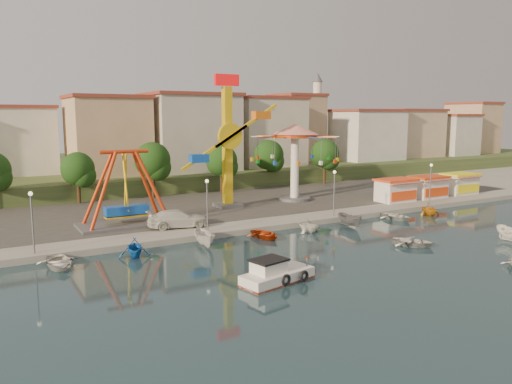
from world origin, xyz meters
TOP-DOWN VIEW (x-y plane):
  - ground at (0.00, 0.00)m, footprint 200.00×200.00m
  - quay_deck at (0.00, 62.00)m, footprint 200.00×100.00m
  - asphalt_pad at (0.00, 30.00)m, footprint 90.00×28.00m
  - hill_terrace at (0.00, 67.00)m, footprint 200.00×60.00m
  - pirate_ship_ride at (-14.20, 19.91)m, footprint 10.00×5.00m
  - kamikaze_tower at (0.29, 23.81)m, footprint 8.79×3.10m
  - wave_swinger at (10.09, 24.16)m, footprint 11.60×11.60m
  - booth_left at (21.34, 16.49)m, footprint 5.40×3.78m
  - booth_mid at (27.67, 16.49)m, footprint 5.40×3.78m
  - booth_right at (34.37, 16.49)m, footprint 5.40×3.78m
  - lamp_post_0 at (-24.00, 13.00)m, footprint 0.14×0.14m
  - lamp_post_1 at (-8.00, 13.00)m, footprint 0.14×0.14m
  - lamp_post_2 at (8.00, 13.00)m, footprint 0.14×0.14m
  - lamp_post_3 at (24.00, 13.00)m, footprint 0.14×0.14m
  - tree_1 at (-16.00, 36.24)m, footprint 4.35×4.35m
  - tree_2 at (-6.00, 35.81)m, footprint 5.02×5.02m
  - tree_3 at (4.00, 34.36)m, footprint 4.68×4.68m
  - tree_4 at (14.00, 37.35)m, footprint 4.86×4.86m
  - tree_5 at (24.00, 35.54)m, footprint 4.83×4.83m
  - building_1 at (-21.33, 51.38)m, footprint 12.33×9.01m
  - building_2 at (-8.19, 51.96)m, footprint 11.95×9.28m
  - building_3 at (5.60, 48.80)m, footprint 12.59×10.50m
  - building_4 at (19.07, 52.20)m, footprint 10.75×9.23m
  - building_5 at (32.37, 50.33)m, footprint 12.77×10.96m
  - building_6 at (44.15, 48.77)m, footprint 8.23×8.98m
  - building_7 at (56.03, 53.70)m, footprint 11.59×10.93m
  - building_8 at (69.93, 47.19)m, footprint 12.84×9.28m
  - building_9 at (83.46, 49.95)m, footprint 12.95×9.17m
  - minaret at (36.00, 54.00)m, footprint 2.80×2.80m
  - cabin_motorboat at (-9.40, -2.05)m, footprint 6.04×3.29m
  - rowboat_a at (7.27, 0.33)m, footprint 4.46×4.81m
  - van at (-9.88, 16.28)m, footprint 6.60×3.54m
  - moored_boat_0 at (-22.57, 9.80)m, footprint 3.07×4.26m
  - moored_boat_1 at (-16.36, 9.80)m, footprint 3.48×3.79m
  - moored_boat_2 at (-9.74, 9.80)m, footprint 2.08×4.19m
  - moored_boat_3 at (-3.19, 9.80)m, footprint 3.09×4.05m
  - moored_boat_4 at (2.10, 9.80)m, footprint 3.29×3.55m
  - moored_boat_5 at (7.71, 9.80)m, footprint 1.45×3.66m
  - moored_boat_6 at (14.77, 9.80)m, footprint 3.48×4.31m
  - moored_boat_7 at (20.28, 9.80)m, footprint 3.17×3.48m

SIDE VIEW (x-z plane):
  - ground at x=0.00m, z-range 0.00..0.00m
  - quay_deck at x=0.00m, z-range 0.00..0.60m
  - moored_boat_3 at x=-3.19m, z-range 0.00..0.78m
  - moored_boat_6 at x=14.77m, z-range 0.00..0.79m
  - rowboat_a at x=7.27m, z-range 0.00..0.81m
  - moored_boat_0 at x=-22.57m, z-range 0.00..0.87m
  - cabin_motorboat at x=-9.40m, z-range -0.47..1.54m
  - asphalt_pad at x=0.00m, z-range 0.60..0.61m
  - moored_boat_5 at x=7.71m, z-range 0.00..1.40m
  - moored_boat_4 at x=2.10m, z-range 0.00..1.54m
  - moored_boat_2 at x=-9.74m, z-range 0.00..1.55m
  - moored_boat_7 at x=20.28m, z-range 0.00..1.58m
  - moored_boat_1 at x=-16.36m, z-range 0.00..1.68m
  - hill_terrace at x=0.00m, z-range 0.00..3.00m
  - van at x=-9.88m, z-range 0.60..2.42m
  - booth_left at x=21.34m, z-range 0.62..3.70m
  - booth_mid at x=27.67m, z-range 0.62..3.70m
  - booth_right at x=34.37m, z-range 0.62..3.70m
  - lamp_post_0 at x=-24.00m, z-range 0.60..5.60m
  - lamp_post_1 at x=-8.00m, z-range 0.60..5.60m
  - lamp_post_2 at x=8.00m, z-range 0.60..5.60m
  - lamp_post_3 at x=24.00m, z-range 0.60..5.60m
  - pirate_ship_ride at x=-14.20m, z-range 0.39..8.39m
  - tree_1 at x=-16.00m, z-range 1.80..8.60m
  - tree_3 at x=4.00m, z-range 1.90..9.21m
  - tree_5 at x=24.00m, z-range 1.94..9.48m
  - tree_4 at x=14.00m, z-range 1.95..9.55m
  - tree_2 at x=-6.00m, z-range 1.99..9.84m
  - building_1 at x=-21.33m, z-range 3.00..11.63m
  - building_7 at x=56.03m, z-range 3.00..11.76m
  - building_3 at x=5.60m, z-range 3.00..12.20m
  - building_9 at x=83.46m, z-range 3.00..12.21m
  - building_4 at x=19.07m, z-range 3.00..12.24m
  - wave_swinger at x=10.09m, z-range 3.00..13.40m
  - kamikaze_tower at x=0.29m, z-range 0.10..16.60m
  - building_5 at x=32.37m, z-range 3.00..14.21m
  - building_2 at x=-8.19m, z-range 3.00..14.23m
  - building_6 at x=44.15m, z-range 3.00..15.36m
  - building_8 at x=69.93m, z-range 3.00..15.58m
  - minaret at x=36.00m, z-range 3.55..21.55m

